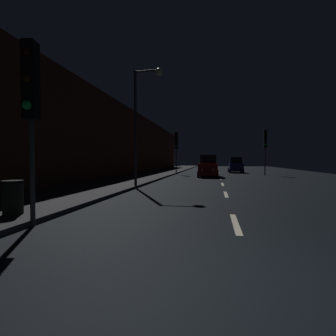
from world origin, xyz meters
name	(u,v)px	position (x,y,z in m)	size (l,w,h in m)	color
ground	(220,175)	(0.00, 24.50, -0.01)	(26.76, 84.00, 0.02)	black
sidewalk_left	(155,174)	(-7.18, 24.50, 0.07)	(4.40, 84.00, 0.15)	#28282B
building_facade_left	(122,141)	(-9.78, 21.00, 3.58)	(0.80, 63.00, 7.16)	#472319
lane_centerline	(222,183)	(0.00, 14.94, 0.01)	(0.16, 29.16, 0.01)	beige
traffic_light_far_right	(265,142)	(4.88, 25.57, 3.58)	(0.32, 0.47, 4.92)	#38383A
traffic_light_near_left	(30,94)	(-4.98, 1.85, 3.26)	(0.36, 0.48, 4.53)	#38383A
traffic_light_far_left	(176,144)	(-4.89, 25.38, 3.51)	(0.36, 0.48, 4.83)	#38383A
streetlamp_overhead	(143,109)	(-4.61, 10.61, 4.58)	(1.70, 0.44, 6.87)	#2D2D30
trash_bin_curbside	(13,197)	(-6.00, 2.39, 0.62)	(0.55, 0.55, 0.93)	black
car_approaching_headlights	(208,167)	(-1.14, 21.68, 0.98)	(1.97, 4.26, 2.15)	maroon
car_distant_taillights	(236,166)	(2.19, 30.91, 0.93)	(1.86, 4.03, 2.03)	#141E51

